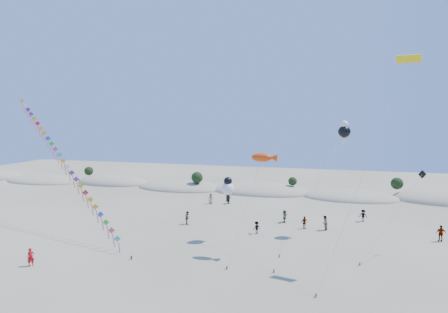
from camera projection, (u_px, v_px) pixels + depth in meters
ground at (154, 310)px, 27.40m from camera, size 160.00×160.00×0.00m
dune_ridge at (266, 191)px, 70.38m from camera, size 145.30×11.49×5.57m
kite_train at (62, 159)px, 46.99m from camera, size 26.03×14.19×17.52m
fish_kite at (264, 158)px, 37.85m from camera, size 3.92×5.64×10.43m
cartoon_kite_low at (228, 187)px, 42.47m from camera, size 7.17×8.63×7.30m
cartoon_kite_high at (344, 130)px, 44.30m from camera, size 7.31×10.88×13.66m
parafoil_kite at (407, 64)px, 33.62m from camera, size 8.52×9.30×19.66m
dark_kite at (405, 199)px, 37.77m from camera, size 6.77×6.09×8.60m
flyer_foreground at (31, 257)px, 35.33m from camera, size 0.70×0.76×1.73m
beachgoers at (284, 215)px, 50.53m from camera, size 31.74×15.70×1.86m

